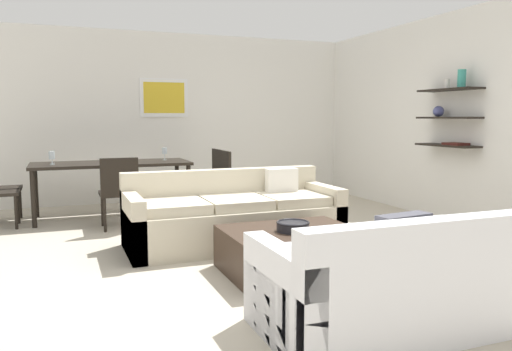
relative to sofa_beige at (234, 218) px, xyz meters
name	(u,v)px	position (x,y,z in m)	size (l,w,h in m)	color
ground_plane	(247,252)	(0.03, -0.34, -0.29)	(18.00, 18.00, 0.00)	#BCB29E
back_wall_unit	(190,117)	(0.32, 3.19, 1.06)	(8.40, 0.09, 2.70)	silver
right_wall_shelf_unit	(448,118)	(3.06, 0.26, 1.06)	(0.34, 8.20, 2.70)	silver
sofa_beige	(234,218)	(0.00, 0.00, 0.00)	(2.24, 0.90, 0.78)	beige
loveseat_white	(391,284)	(0.24, -2.42, 0.00)	(1.66, 0.90, 0.78)	white
coffee_table	(292,251)	(0.16, -1.13, -0.10)	(1.15, 0.93, 0.38)	#38281E
decorative_bowl	(293,226)	(0.14, -1.17, 0.13)	(0.29, 0.29, 0.09)	black
dining_table	(112,167)	(-1.06, 2.02, 0.39)	(2.06, 0.85, 0.75)	black
dining_chair_foot	(119,188)	(-1.06, 1.19, 0.21)	(0.44, 0.44, 0.88)	black
dining_chair_right_far	(210,174)	(0.38, 2.21, 0.21)	(0.44, 0.44, 0.88)	black
dining_chair_right_near	(218,177)	(0.38, 1.83, 0.21)	(0.44, 0.44, 0.88)	black
wine_glass_left_near	(52,156)	(-1.80, 1.92, 0.57)	(0.08, 0.08, 0.17)	silver
wine_glass_right_far	(165,151)	(-0.31, 2.13, 0.58)	(0.07, 0.07, 0.18)	silver
wine_glass_left_far	(52,155)	(-1.80, 2.13, 0.57)	(0.07, 0.07, 0.16)	silver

